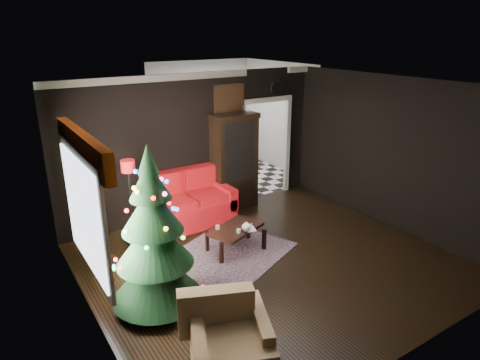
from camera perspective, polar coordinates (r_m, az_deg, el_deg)
floor at (r=7.01m, az=4.09°, el=-10.99°), size 5.50×5.50×0.00m
ceiling at (r=6.09m, az=4.73°, el=12.37°), size 5.50×5.50×0.00m
wall_back at (r=8.44m, az=-5.95°, el=4.64°), size 5.50×0.00×5.50m
wall_front at (r=4.85m, az=22.76°, el=-8.47°), size 5.50×0.00×5.50m
wall_left at (r=5.33m, az=-20.01°, el=-5.56°), size 0.00×5.50×5.50m
wall_right at (r=8.31m, az=19.70°, el=3.34°), size 0.00×5.50×5.50m
doorway at (r=9.40m, az=3.37°, el=4.04°), size 1.10×0.10×2.10m
left_window at (r=5.49m, az=-20.17°, el=-4.23°), size 0.05×1.60×1.40m
valance at (r=5.25m, az=-20.36°, el=4.17°), size 0.12×2.10×0.35m
kitchen_floor at (r=10.90m, az=-1.40°, el=0.48°), size 3.00×3.00×0.00m
kitchen_window at (r=11.71m, az=-5.26°, el=10.32°), size 0.70×0.06×0.70m
rug at (r=7.14m, az=-2.14°, el=-10.28°), size 2.67×2.36×0.01m
loveseat at (r=8.17m, az=-6.77°, el=-2.55°), size 1.70×0.90×1.00m
curio_cabinet at (r=8.73m, az=-0.78°, el=2.17°), size 0.90×0.45×1.90m
floor_lamp at (r=7.33m, az=-14.36°, el=-2.92°), size 0.28×0.28×1.47m
christmas_tree at (r=5.60m, az=-11.49°, el=-7.43°), size 1.51×1.51×2.30m
armchair at (r=4.78m, az=-1.19°, el=-20.78°), size 1.16×1.16×0.90m
coffee_table at (r=7.25m, az=-0.58°, el=-7.86°), size 1.05×0.84×0.41m
teapot at (r=7.00m, az=0.84°, el=-6.31°), size 0.22×0.22×0.16m
cup_a at (r=7.11m, az=-3.02°, el=-6.32°), size 0.08×0.08×0.06m
cup_b at (r=6.98m, az=-0.18°, el=-6.81°), size 0.09×0.09×0.06m
book at (r=7.03m, az=0.75°, el=-5.93°), size 0.16×0.06×0.22m
wall_clock at (r=9.25m, az=5.01°, el=12.15°), size 0.32×0.32×0.06m
painting at (r=8.59m, az=-1.49°, el=10.79°), size 0.62×0.05×0.52m
kitchen_counter at (r=11.76m, az=-4.50°, el=4.15°), size 1.80×0.60×0.90m
kitchen_table at (r=10.39m, az=-1.95°, el=1.69°), size 0.70×0.70×0.75m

